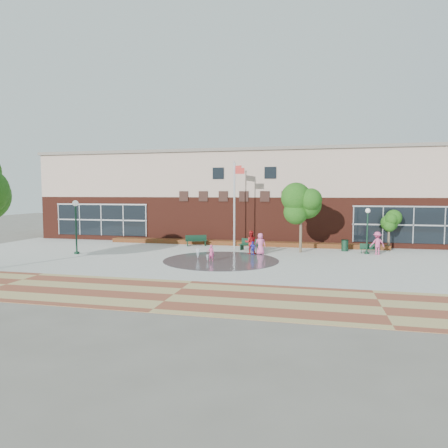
% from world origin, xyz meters
% --- Properties ---
extents(ground, '(120.00, 120.00, 0.00)m').
position_xyz_m(ground, '(0.00, 0.00, 0.00)').
color(ground, '#666056').
rests_on(ground, ground).
extents(plaza_concrete, '(46.00, 18.00, 0.01)m').
position_xyz_m(plaza_concrete, '(0.00, 4.00, 0.00)').
color(plaza_concrete, '#A8A8A0').
rests_on(plaza_concrete, ground).
extents(paver_band, '(46.00, 6.00, 0.01)m').
position_xyz_m(paver_band, '(0.00, -7.00, 0.00)').
color(paver_band, brown).
rests_on(paver_band, ground).
extents(splash_pad, '(8.40, 8.40, 0.01)m').
position_xyz_m(splash_pad, '(0.00, 3.00, 0.00)').
color(splash_pad, '#383A3D').
rests_on(splash_pad, ground).
extents(library_building, '(44.40, 10.40, 9.20)m').
position_xyz_m(library_building, '(0.00, 17.48, 4.64)').
color(library_building, '#4D1E14').
rests_on(library_building, ground).
extents(flower_bed, '(26.00, 1.20, 0.40)m').
position_xyz_m(flower_bed, '(0.00, 11.60, 0.00)').
color(flower_bed, maroon).
rests_on(flower_bed, ground).
extents(flagpole_left, '(0.84, 0.44, 7.79)m').
position_xyz_m(flagpole_left, '(-0.56, 10.66, 4.34)').
color(flagpole_left, silver).
rests_on(flagpole_left, ground).
extents(flagpole_right, '(0.93, 0.15, 7.52)m').
position_xyz_m(flagpole_right, '(-0.22, 9.43, 4.20)').
color(flagpole_right, silver).
rests_on(flagpole_right, ground).
extents(lamp_left, '(0.46, 0.46, 4.33)m').
position_xyz_m(lamp_left, '(-12.03, 3.41, 2.69)').
color(lamp_left, '#133221').
rests_on(lamp_left, ground).
extents(lamp_right, '(0.39, 0.39, 3.70)m').
position_xyz_m(lamp_right, '(10.74, 8.64, 2.30)').
color(lamp_right, '#133221').
rests_on(lamp_right, ground).
extents(bench_left, '(2.03, 1.27, 0.99)m').
position_xyz_m(bench_left, '(-4.10, 10.34, 0.32)').
color(bench_left, '#133221').
rests_on(bench_left, ground).
extents(bench_mid, '(2.08, 1.31, 1.02)m').
position_xyz_m(bench_mid, '(1.32, 8.27, 0.33)').
color(bench_mid, '#133221').
rests_on(bench_mid, ground).
extents(bench_right, '(1.61, 0.63, 0.79)m').
position_xyz_m(bench_right, '(11.02, 8.90, 0.26)').
color(bench_right, '#133221').
rests_on(bench_right, ground).
extents(trash_can, '(0.60, 0.60, 0.99)m').
position_xyz_m(trash_can, '(9.13, 9.86, 0.50)').
color(trash_can, '#133221').
rests_on(trash_can, ground).
extents(tree_mid, '(3.18, 3.18, 5.36)m').
position_xyz_m(tree_mid, '(5.51, 8.22, 3.90)').
color(tree_mid, '#4C3E2F').
rests_on(tree_mid, ground).
extents(tree_small_right, '(1.96, 1.96, 3.35)m').
position_xyz_m(tree_small_right, '(12.81, 11.16, 2.45)').
color(tree_small_right, '#4C3E2F').
rests_on(tree_small_right, ground).
extents(water_jet_a, '(0.40, 0.40, 0.78)m').
position_xyz_m(water_jet_a, '(-1.80, 3.15, 0.00)').
color(water_jet_a, white).
rests_on(water_jet_a, ground).
extents(water_jet_b, '(0.22, 0.22, 0.49)m').
position_xyz_m(water_jet_b, '(-0.82, 2.26, 0.00)').
color(water_jet_b, white).
rests_on(water_jet_b, ground).
extents(child_splash, '(0.46, 0.32, 1.22)m').
position_xyz_m(child_splash, '(-0.59, 2.48, 0.61)').
color(child_splash, '#C93E76').
rests_on(child_splash, ground).
extents(adult_red, '(1.03, 0.87, 1.90)m').
position_xyz_m(adult_red, '(1.62, 6.54, 0.95)').
color(adult_red, '#AB181A').
rests_on(adult_red, ground).
extents(adult_pink, '(0.94, 0.71, 1.72)m').
position_xyz_m(adult_pink, '(2.41, 6.49, 0.86)').
color(adult_pink, '#EA5C9A').
rests_on(adult_pink, ground).
extents(child_blue, '(0.70, 0.57, 1.11)m').
position_xyz_m(child_blue, '(1.88, 5.97, 0.56)').
color(child_blue, '#3436C5').
rests_on(child_blue, ground).
extents(person_bench, '(1.33, 1.00, 1.84)m').
position_xyz_m(person_bench, '(11.50, 8.48, 0.92)').
color(person_bench, '#CB4779').
rests_on(person_bench, ground).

